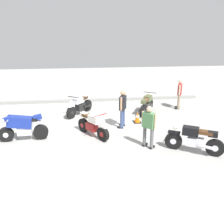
# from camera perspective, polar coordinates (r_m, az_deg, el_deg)

# --- Properties ---
(ground_plane) EXTENTS (40.00, 40.00, 0.00)m
(ground_plane) POSITION_cam_1_polar(r_m,az_deg,el_deg) (11.19, -4.09, -3.81)
(ground_plane) COLOR #9E9E99
(curb_edge) EXTENTS (14.00, 0.30, 0.15)m
(curb_edge) POSITION_cam_1_polar(r_m,az_deg,el_deg) (15.52, -5.06, 2.79)
(curb_edge) COLOR gray
(curb_edge) RESTS_ON ground
(motorcycle_cream_vintage) EXTENTS (1.24, 1.70, 1.07)m
(motorcycle_cream_vintage) POSITION_cam_1_polar(r_m,az_deg,el_deg) (10.21, -4.60, -3.08)
(motorcycle_cream_vintage) COLOR black
(motorcycle_cream_vintage) RESTS_ON ground
(motorcycle_silver_cruiser) EXTENTS (1.35, 1.75, 1.09)m
(motorcycle_silver_cruiser) POSITION_cam_1_polar(r_m,az_deg,el_deg) (12.95, -7.58, 1.62)
(motorcycle_silver_cruiser) COLOR black
(motorcycle_silver_cruiser) RESTS_ON ground
(motorcycle_blue_sportbike) EXTENTS (1.96, 0.70, 1.14)m
(motorcycle_blue_sportbike) POSITION_cam_1_polar(r_m,az_deg,el_deg) (10.38, -20.34, -3.22)
(motorcycle_blue_sportbike) COLOR black
(motorcycle_blue_sportbike) RESTS_ON ground
(motorcycle_black_cruiser) EXTENTS (1.86, 1.16, 1.09)m
(motorcycle_black_cruiser) POSITION_cam_1_polar(r_m,az_deg,el_deg) (9.27, 18.86, -6.11)
(motorcycle_black_cruiser) COLOR black
(motorcycle_black_cruiser) RESTS_ON ground
(motorcycle_olive_vintage) EXTENTS (1.17, 1.74, 1.07)m
(motorcycle_olive_vintage) POSITION_cam_1_polar(r_m,az_deg,el_deg) (13.20, 8.18, 1.75)
(motorcycle_olive_vintage) COLOR black
(motorcycle_olive_vintage) RESTS_ON ground
(person_in_green_shirt) EXTENTS (0.53, 0.56, 1.65)m
(person_in_green_shirt) POSITION_cam_1_polar(r_m,az_deg,el_deg) (9.09, 8.66, -2.96)
(person_in_green_shirt) COLOR #59595B
(person_in_green_shirt) RESTS_ON ground
(person_in_red_shirt) EXTENTS (0.47, 0.62, 1.68)m
(person_in_red_shirt) POSITION_cam_1_polar(r_m,az_deg,el_deg) (14.29, 15.62, 4.49)
(person_in_red_shirt) COLOR gray
(person_in_red_shirt) RESTS_ON ground
(person_in_black_shirt) EXTENTS (0.46, 0.65, 1.75)m
(person_in_black_shirt) POSITION_cam_1_polar(r_m,az_deg,el_deg) (10.96, 2.53, 1.35)
(person_in_black_shirt) COLOR #384772
(person_in_black_shirt) RESTS_ON ground
(traffic_cone) EXTENTS (0.36, 0.36, 0.53)m
(traffic_cone) POSITION_cam_1_polar(r_m,az_deg,el_deg) (11.82, 6.00, -1.28)
(traffic_cone) COLOR black
(traffic_cone) RESTS_ON ground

